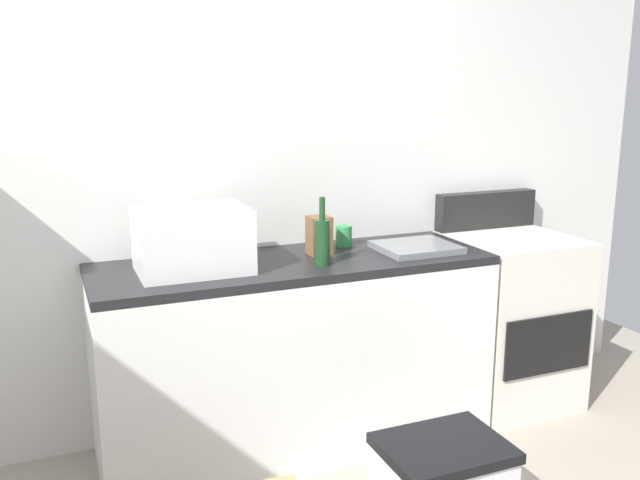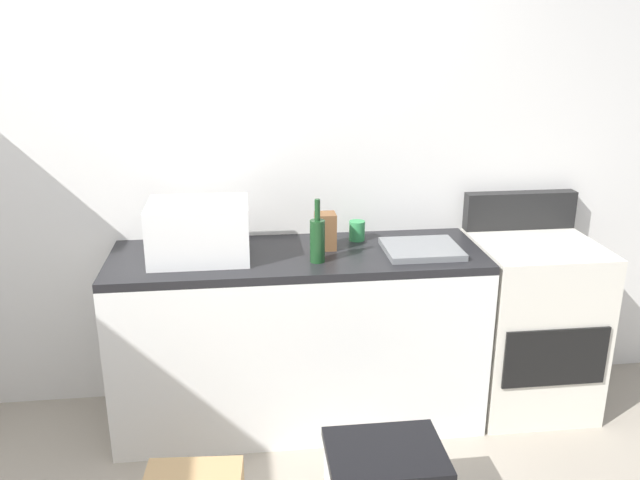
{
  "view_description": "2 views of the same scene",
  "coord_description": "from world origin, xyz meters",
  "px_view_note": "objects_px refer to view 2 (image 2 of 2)",
  "views": [
    {
      "loc": [
        -0.73,
        -1.58,
        1.66
      ],
      "look_at": [
        0.36,
        1.04,
        1.02
      ],
      "focal_mm": 38.1,
      "sensor_mm": 36.0,
      "label": 1
    },
    {
      "loc": [
        0.05,
        -1.77,
        1.96
      ],
      "look_at": [
        0.37,
        0.9,
        1.06
      ],
      "focal_mm": 36.83,
      "sensor_mm": 36.0,
      "label": 2
    }
  ],
  "objects_px": {
    "stove_oven": "(530,321)",
    "microwave": "(199,231)",
    "coffee_mug": "(357,231)",
    "knife_block": "(325,231)",
    "wine_bottle": "(317,239)"
  },
  "relations": [
    {
      "from": "stove_oven",
      "to": "microwave",
      "type": "bearing_deg",
      "value": -179.3
    },
    {
      "from": "wine_bottle",
      "to": "coffee_mug",
      "type": "xyz_separation_m",
      "value": [
        0.24,
        0.29,
        -0.06
      ]
    },
    {
      "from": "microwave",
      "to": "coffee_mug",
      "type": "xyz_separation_m",
      "value": [
        0.78,
        0.18,
        -0.09
      ]
    },
    {
      "from": "stove_oven",
      "to": "wine_bottle",
      "type": "bearing_deg",
      "value": -173.37
    },
    {
      "from": "wine_bottle",
      "to": "coffee_mug",
      "type": "bearing_deg",
      "value": 50.91
    },
    {
      "from": "coffee_mug",
      "to": "stove_oven",
      "type": "bearing_deg",
      "value": -10.02
    },
    {
      "from": "wine_bottle",
      "to": "knife_block",
      "type": "distance_m",
      "value": 0.19
    },
    {
      "from": "microwave",
      "to": "coffee_mug",
      "type": "distance_m",
      "value": 0.8
    },
    {
      "from": "microwave",
      "to": "wine_bottle",
      "type": "relative_size",
      "value": 1.53
    },
    {
      "from": "stove_oven",
      "to": "coffee_mug",
      "type": "bearing_deg",
      "value": 169.98
    },
    {
      "from": "stove_oven",
      "to": "coffee_mug",
      "type": "xyz_separation_m",
      "value": [
        -0.9,
        0.16,
        0.48
      ]
    },
    {
      "from": "wine_bottle",
      "to": "coffee_mug",
      "type": "relative_size",
      "value": 3.0
    },
    {
      "from": "microwave",
      "to": "knife_block",
      "type": "height_order",
      "value": "microwave"
    },
    {
      "from": "stove_oven",
      "to": "knife_block",
      "type": "xyz_separation_m",
      "value": [
        -1.08,
        0.05,
        0.52
      ]
    },
    {
      "from": "coffee_mug",
      "to": "knife_block",
      "type": "height_order",
      "value": "knife_block"
    }
  ]
}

